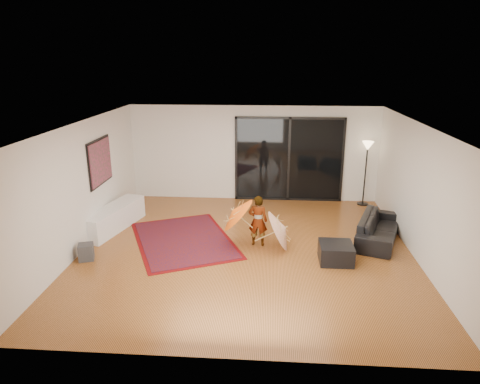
# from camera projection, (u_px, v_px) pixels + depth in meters

# --- Properties ---
(floor) EXTENTS (7.00, 7.00, 0.00)m
(floor) POSITION_uv_depth(u_px,v_px,m) (246.00, 250.00, 9.22)
(floor) COLOR #B06530
(floor) RESTS_ON ground
(ceiling) EXTENTS (7.00, 7.00, 0.00)m
(ceiling) POSITION_uv_depth(u_px,v_px,m) (247.00, 125.00, 8.40)
(ceiling) COLOR white
(ceiling) RESTS_ON wall_back
(wall_back) EXTENTS (7.00, 0.00, 7.00)m
(wall_back) POSITION_uv_depth(u_px,v_px,m) (254.00, 154.00, 12.14)
(wall_back) COLOR silver
(wall_back) RESTS_ON floor
(wall_front) EXTENTS (7.00, 0.00, 7.00)m
(wall_front) POSITION_uv_depth(u_px,v_px,m) (231.00, 271.00, 5.49)
(wall_front) COLOR silver
(wall_front) RESTS_ON floor
(wall_left) EXTENTS (0.00, 7.00, 7.00)m
(wall_left) POSITION_uv_depth(u_px,v_px,m) (82.00, 187.00, 9.05)
(wall_left) COLOR silver
(wall_left) RESTS_ON floor
(wall_right) EXTENTS (0.00, 7.00, 7.00)m
(wall_right) POSITION_uv_depth(u_px,v_px,m) (421.00, 194.00, 8.57)
(wall_right) COLOR silver
(wall_right) RESTS_ON floor
(sliding_door) EXTENTS (3.06, 0.07, 2.40)m
(sliding_door) POSITION_uv_depth(u_px,v_px,m) (289.00, 160.00, 12.09)
(sliding_door) COLOR black
(sliding_door) RESTS_ON wall_back
(painting) EXTENTS (0.04, 1.28, 1.08)m
(painting) POSITION_uv_depth(u_px,v_px,m) (100.00, 162.00, 9.91)
(painting) COLOR black
(painting) RESTS_ON wall_left
(media_console) EXTENTS (0.97, 2.08, 0.56)m
(media_console) POSITION_uv_depth(u_px,v_px,m) (114.00, 218.00, 10.28)
(media_console) COLOR white
(media_console) RESTS_ON floor
(speaker) EXTENTS (0.37, 0.37, 0.34)m
(speaker) POSITION_uv_depth(u_px,v_px,m) (86.00, 252.00, 8.74)
(speaker) COLOR #424244
(speaker) RESTS_ON floor
(persian_rug) EXTENTS (3.00, 3.41, 0.02)m
(persian_rug) POSITION_uv_depth(u_px,v_px,m) (184.00, 240.00, 9.71)
(persian_rug) COLOR #5F080A
(persian_rug) RESTS_ON floor
(sofa) EXTENTS (1.40, 2.10, 0.57)m
(sofa) POSITION_uv_depth(u_px,v_px,m) (379.00, 228.00, 9.64)
(sofa) COLOR black
(sofa) RESTS_ON floor
(ottoman) EXTENTS (0.67, 0.67, 0.38)m
(ottoman) POSITION_uv_depth(u_px,v_px,m) (336.00, 253.00, 8.65)
(ottoman) COLOR black
(ottoman) RESTS_ON floor
(floor_lamp) EXTENTS (0.31, 0.31, 1.80)m
(floor_lamp) POSITION_uv_depth(u_px,v_px,m) (367.00, 155.00, 11.63)
(floor_lamp) COLOR black
(floor_lamp) RESTS_ON floor
(child) EXTENTS (0.44, 0.31, 1.14)m
(child) POSITION_uv_depth(u_px,v_px,m) (258.00, 221.00, 9.31)
(child) COLOR #999999
(child) RESTS_ON floor
(parasol_orange) EXTENTS (0.72, 0.88, 0.90)m
(parasol_orange) POSITION_uv_depth(u_px,v_px,m) (233.00, 214.00, 9.25)
(parasol_orange) COLOR #EA580C
(parasol_orange) RESTS_ON child
(parasol_white) EXTENTS (0.59, 0.92, 0.96)m
(parasol_white) POSITION_uv_depth(u_px,v_px,m) (286.00, 227.00, 9.15)
(parasol_white) COLOR white
(parasol_white) RESTS_ON floor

